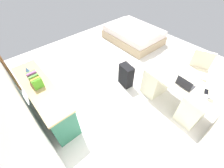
% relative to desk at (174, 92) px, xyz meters
% --- Properties ---
extents(ground_plane, '(5.92, 5.92, 0.00)m').
position_rel_desk_xyz_m(ground_plane, '(1.38, 0.10, -0.39)').
color(ground_plane, silver).
extents(wall_back, '(4.68, 0.10, 2.88)m').
position_rel_desk_xyz_m(wall_back, '(1.38, 2.56, 1.05)').
color(wall_back, white).
rests_on(wall_back, ground_plane).
extents(desk, '(1.48, 0.76, 0.74)m').
position_rel_desk_xyz_m(desk, '(0.00, 0.00, 0.00)').
color(desk, beige).
rests_on(desk, ground_plane).
extents(office_chair, '(0.59, 0.59, 0.94)m').
position_rel_desk_xyz_m(office_chair, '(-0.02, -0.90, 0.03)').
color(office_chair, black).
rests_on(office_chair, ground_plane).
extents(credenza, '(1.80, 0.48, 0.80)m').
position_rel_desk_xyz_m(credenza, '(1.61, 2.17, 0.01)').
color(credenza, '#28664C').
rests_on(credenza, ground_plane).
extents(bed, '(1.93, 1.44, 0.58)m').
position_rel_desk_xyz_m(bed, '(2.51, -1.45, -0.14)').
color(bed, tan).
rests_on(bed, ground_plane).
extents(suitcase_black, '(0.39, 0.27, 0.59)m').
position_rel_desk_xyz_m(suitcase_black, '(1.12, 0.34, -0.09)').
color(suitcase_black, black).
rests_on(suitcase_black, ground_plane).
extents(laptop, '(0.32, 0.24, 0.21)m').
position_rel_desk_xyz_m(laptop, '(-0.14, 0.09, 0.40)').
color(laptop, '#333338').
rests_on(laptop, desk).
extents(computer_mouse, '(0.07, 0.10, 0.03)m').
position_rel_desk_xyz_m(computer_mouse, '(0.12, 0.03, 0.37)').
color(computer_mouse, white).
rests_on(computer_mouse, desk).
extents(cell_phone_near_laptop, '(0.11, 0.15, 0.01)m').
position_rel_desk_xyz_m(cell_phone_near_laptop, '(-0.49, -0.08, 0.36)').
color(cell_phone_near_laptop, black).
rests_on(cell_phone_near_laptop, desk).
extents(desk_lamp, '(0.16, 0.11, 0.34)m').
position_rel_desk_xyz_m(desk_lamp, '(-0.51, 0.04, 0.61)').
color(desk_lamp, silver).
rests_on(desk_lamp, desk).
extents(book_row, '(0.31, 0.17, 0.24)m').
position_rel_desk_xyz_m(book_row, '(1.71, 2.18, 0.52)').
color(book_row, '#4FAB28').
rests_on(book_row, credenza).
extents(figurine_small, '(0.08, 0.08, 0.11)m').
position_rel_desk_xyz_m(figurine_small, '(2.19, 2.18, 0.47)').
color(figurine_small, '#4C7FBF').
rests_on(figurine_small, credenza).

